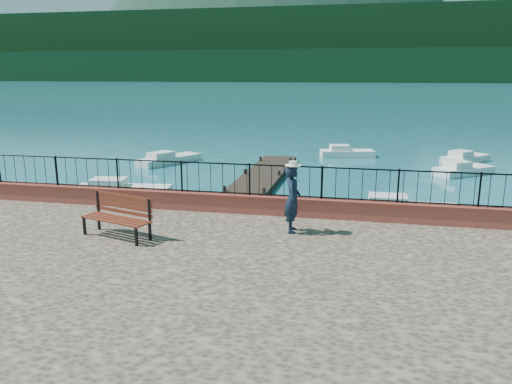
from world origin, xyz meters
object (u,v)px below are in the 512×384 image
at_px(park_bench, 118,225).
at_px(boat_4, 347,151).
at_px(person, 292,199).
at_px(boat_5, 466,156).
at_px(boat_1, 404,205).
at_px(boat_3, 169,157).
at_px(boat_0, 123,187).
at_px(boat_2, 464,167).

xyz_separation_m(park_bench, boat_4, (5.28, 21.80, -1.13)).
distance_m(person, boat_5, 21.35).
xyz_separation_m(boat_1, boat_3, (-13.31, 8.87, 0.00)).
bearing_deg(boat_1, boat_4, 99.19).
relative_size(boat_4, boat_5, 1.00).
height_order(park_bench, boat_5, park_bench).
height_order(boat_3, boat_4, same).
bearing_deg(boat_0, boat_4, 45.73).
bearing_deg(park_bench, person, 35.11).
bearing_deg(boat_3, boat_5, -49.22).
xyz_separation_m(boat_2, boat_3, (-17.11, -0.15, 0.00)).
bearing_deg(boat_2, person, -151.81).
xyz_separation_m(boat_0, boat_2, (16.07, 8.37, 0.00)).
distance_m(boat_2, boat_4, 8.00).
bearing_deg(boat_1, person, -119.53).
bearing_deg(park_bench, boat_1, 62.73).
bearing_deg(boat_3, park_bench, -134.77).
xyz_separation_m(park_bench, boat_5, (12.54, 21.12, -1.13)).
height_order(boat_4, boat_5, same).
bearing_deg(park_bench, boat_2, 72.77).
bearing_deg(boat_5, boat_4, 126.70).
xyz_separation_m(boat_2, boat_5, (0.80, 4.03, 0.00)).
relative_size(person, boat_2, 0.54).
distance_m(person, boat_3, 18.43).
bearing_deg(boat_2, boat_3, 143.66).
relative_size(park_bench, boat_4, 0.60).
relative_size(person, boat_4, 0.53).
height_order(boat_3, boat_5, same).
xyz_separation_m(park_bench, boat_1, (7.94, 8.07, -1.13)).
xyz_separation_m(person, boat_2, (7.29, 15.66, -1.72)).
bearing_deg(boat_0, boat_5, 28.33).
relative_size(person, boat_0, 0.43).
relative_size(boat_1, boat_2, 1.24).
bearing_deg(boat_3, boat_0, -145.12).
xyz_separation_m(person, boat_1, (3.49, 6.64, -1.72)).
bearing_deg(person, boat_2, -31.08).
distance_m(boat_1, boat_3, 15.99).
distance_m(person, boat_1, 7.70).
distance_m(boat_0, boat_2, 18.12).
bearing_deg(park_bench, boat_0, 133.65).
relative_size(person, boat_3, 0.43).
height_order(boat_0, boat_5, same).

